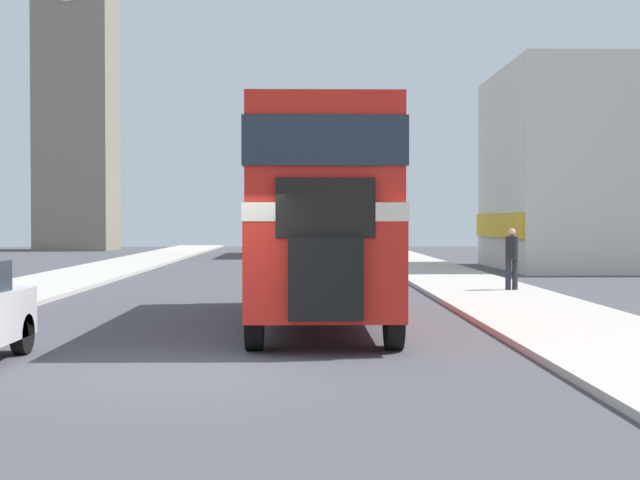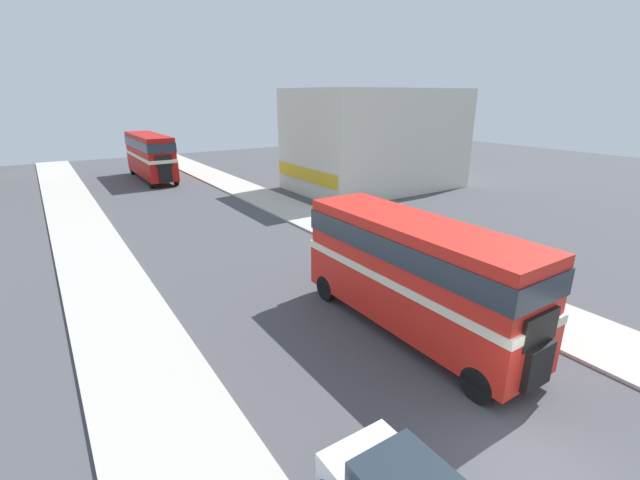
{
  "view_description": "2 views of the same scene",
  "coord_description": "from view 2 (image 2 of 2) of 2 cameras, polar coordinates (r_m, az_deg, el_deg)",
  "views": [
    {
      "loc": [
        1.53,
        -12.3,
        2.1
      ],
      "look_at": [
        1.86,
        5.89,
        1.7
      ],
      "focal_mm": 50.0,
      "sensor_mm": 36.0,
      "label": 1
    },
    {
      "loc": [
        -8.38,
        -3.74,
        8.12
      ],
      "look_at": [
        1.86,
        11.75,
        1.79
      ],
      "focal_mm": 24.0,
      "sensor_mm": 36.0,
      "label": 2
    }
  ],
  "objects": [
    {
      "name": "ground_plane",
      "position": [
        12.25,
        26.37,
        -25.05
      ],
      "size": [
        120.0,
        120.0,
        0.0
      ],
      "primitive_type": "plane",
      "color": "#47474C"
    },
    {
      "name": "double_decker_bus",
      "position": [
        15.14,
        12.41,
        -3.64
      ],
      "size": [
        2.56,
        9.49,
        4.11
      ],
      "color": "red",
      "rests_on": "ground_plane"
    },
    {
      "name": "bus_distant",
      "position": [
        46.36,
        -21.75,
        10.71
      ],
      "size": [
        2.54,
        10.61,
        4.44
      ],
      "color": "#B2140F",
      "rests_on": "ground_plane"
    },
    {
      "name": "pedestrian_walking",
      "position": [
        24.15,
        9.46,
        1.69
      ],
      "size": [
        0.35,
        0.35,
        1.76
      ],
      "color": "#282833",
      "rests_on": "sidewalk_right"
    },
    {
      "name": "shop_building_block",
      "position": [
        39.62,
        7.41,
        13.14
      ],
      "size": [
        14.8,
        9.43,
        8.63
      ],
      "color": "beige",
      "rests_on": "ground_plane"
    }
  ]
}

